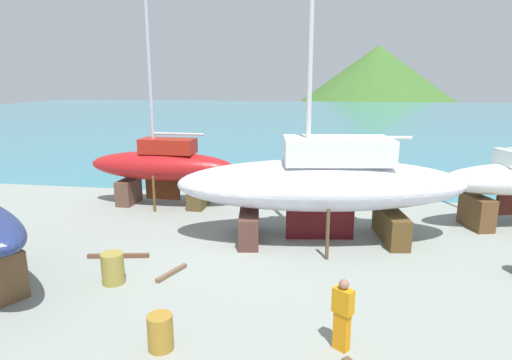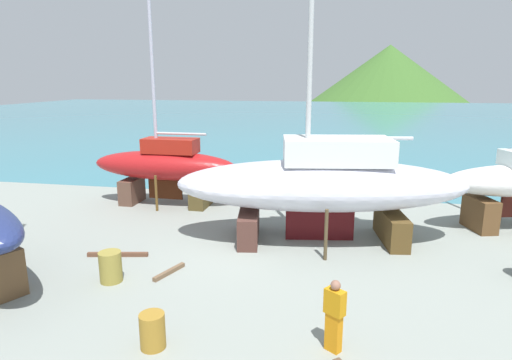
# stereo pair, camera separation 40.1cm
# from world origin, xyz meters

# --- Properties ---
(ground_plane) EXTENTS (39.23, 39.23, 0.00)m
(ground_plane) POSITION_xyz_m (0.00, -2.49, 0.00)
(ground_plane) COLOR gray
(sea_water) EXTENTS (145.40, 96.51, 0.01)m
(sea_water) POSITION_xyz_m (0.00, 55.57, 0.00)
(sea_water) COLOR teal
(sea_water) RESTS_ON ground
(headland_hill) EXTENTS (108.64, 108.64, 39.34)m
(headland_hill) POSITION_xyz_m (23.47, 179.12, 0.00)
(headland_hill) COLOR #3D6829
(headland_hill) RESTS_ON ground
(sailboat_small_center) EXTENTS (10.84, 4.85, 15.66)m
(sailboat_small_center) POSITION_xyz_m (3.11, 1.31, 2.16)
(sailboat_small_center) COLOR #4F3028
(sailboat_small_center) RESTS_ON ground
(sailboat_mid_port) EXTENTS (7.00, 2.14, 12.46)m
(sailboat_mid_port) POSITION_xyz_m (-4.28, 4.64, 1.89)
(sailboat_mid_port) COLOR brown
(sailboat_mid_port) RESTS_ON ground
(worker) EXTENTS (0.50, 0.45, 1.67)m
(worker) POSITION_xyz_m (3.67, -5.44, 0.86)
(worker) COLOR orange
(worker) RESTS_ON ground
(barrel_rust_mid) EXTENTS (0.79, 0.79, 0.81)m
(barrel_rust_mid) POSITION_xyz_m (-0.26, -6.07, 0.40)
(barrel_rust_mid) COLOR #A27627
(barrel_rust_mid) RESTS_ON ground
(barrel_tipped_right) EXTENTS (0.77, 0.77, 0.92)m
(barrel_tipped_right) POSITION_xyz_m (-2.81, -3.25, 0.46)
(barrel_tipped_right) COLOR olive
(barrel_tipped_right) RESTS_ON ground
(timber_short_cross) EXTENTS (0.58, 1.27, 0.13)m
(timber_short_cross) POSITION_xyz_m (-1.33, -2.47, 0.06)
(timber_short_cross) COLOR brown
(timber_short_cross) RESTS_ON ground
(timber_plank_near) EXTENTS (2.02, 0.51, 0.13)m
(timber_plank_near) POSITION_xyz_m (-3.54, -1.51, 0.07)
(timber_plank_near) COLOR brown
(timber_plank_near) RESTS_ON ground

